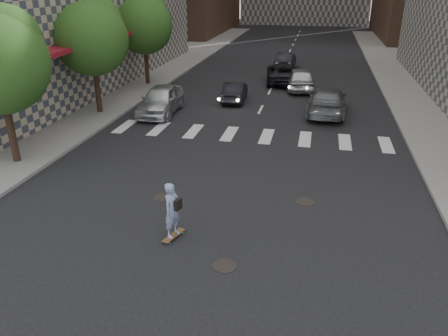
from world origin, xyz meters
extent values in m
plane|color=black|center=(0.00, 0.00, 0.00)|extent=(160.00, 160.00, 0.00)
cube|color=gray|center=(-14.50, 20.00, 0.07)|extent=(13.00, 80.00, 0.15)
cube|color=black|center=(-11.20, 10.00, 2.00)|extent=(0.30, 14.00, 4.00)
cube|color=maroon|center=(-10.40, 10.00, 4.10)|extent=(1.60, 14.00, 0.25)
cylinder|color=#382619|center=(-9.50, 3.00, 1.55)|extent=(0.32, 0.32, 2.80)
sphere|color=#194517|center=(-9.30, 3.60, 5.35)|extent=(2.80, 2.80, 2.80)
cylinder|color=#382619|center=(-9.50, 11.00, 1.55)|extent=(0.32, 0.32, 2.80)
sphere|color=#194517|center=(-9.50, 11.00, 4.45)|extent=(4.20, 4.20, 4.20)
sphere|color=#194517|center=(-9.30, 11.60, 5.35)|extent=(2.80, 2.80, 2.80)
cylinder|color=#382619|center=(-9.50, 19.00, 1.55)|extent=(0.32, 0.32, 2.80)
sphere|color=#194517|center=(-9.50, 19.00, 4.45)|extent=(4.20, 4.20, 4.20)
sphere|color=#194517|center=(-9.30, 19.60, 5.35)|extent=(2.80, 2.80, 2.80)
cylinder|color=black|center=(1.20, -2.50, 0.01)|extent=(0.70, 0.70, 0.02)
cylinder|color=black|center=(-2.00, 1.20, 0.01)|extent=(0.70, 0.70, 0.02)
cylinder|color=black|center=(3.30, 2.00, 0.01)|extent=(0.70, 0.70, 0.02)
cube|color=brown|center=(-0.72, -1.37, 0.09)|extent=(0.54, 0.99, 0.02)
cylinder|color=#32A25D|center=(-0.91, -1.66, 0.03)|extent=(0.05, 0.07, 0.06)
cylinder|color=#32A25D|center=(-0.74, -1.72, 0.03)|extent=(0.05, 0.07, 0.06)
cylinder|color=#32A25D|center=(-0.69, -1.01, 0.03)|extent=(0.05, 0.07, 0.06)
cylinder|color=#32A25D|center=(-0.52, -1.07, 0.03)|extent=(0.05, 0.07, 0.06)
imported|color=#939AD6|center=(-0.72, -1.37, 1.01)|extent=(0.63, 0.77, 1.82)
cube|color=black|center=(-0.52, -1.38, 1.24)|extent=(0.20, 0.32, 0.34)
imported|color=silver|center=(-5.86, 11.91, 0.85)|extent=(2.22, 5.06, 1.70)
imported|color=black|center=(-2.00, 15.72, 0.64)|extent=(1.56, 3.94, 1.27)
imported|color=#5C5F64|center=(4.05, 14.00, 0.80)|extent=(2.50, 5.62, 1.60)
imported|color=black|center=(0.65, 22.15, 0.76)|extent=(3.14, 5.71, 1.51)
imported|color=#B8BBC0|center=(2.10, 20.00, 0.83)|extent=(2.55, 5.06, 1.66)
imported|color=black|center=(0.34, 28.10, 0.71)|extent=(1.71, 4.38, 1.42)
camera|label=1|loc=(3.38, -12.70, 7.66)|focal=35.00mm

